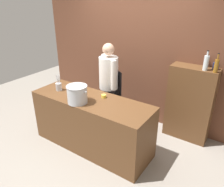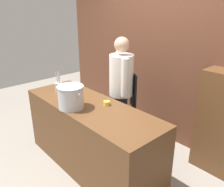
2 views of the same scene
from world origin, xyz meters
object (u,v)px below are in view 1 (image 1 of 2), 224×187
at_px(stockpot_large, 77,94).
at_px(wine_bottle_amber, 216,66).
at_px(spice_tin_navy, 216,66).
at_px(butter_jar, 104,96).
at_px(chef, 109,81).
at_px(wine_bottle_clear, 206,63).
at_px(utensil_crock, 59,86).
at_px(wine_glass_tall, 207,60).

height_order(stockpot_large, wine_bottle_amber, wine_bottle_amber).
distance_m(stockpot_large, wine_bottle_amber, 2.13).
bearing_deg(spice_tin_navy, butter_jar, -141.80).
relative_size(chef, spice_tin_navy, 15.42).
bearing_deg(wine_bottle_clear, stockpot_large, -138.45).
height_order(wine_bottle_amber, wine_bottle_clear, wine_bottle_clear).
distance_m(utensil_crock, butter_jar, 0.84).
distance_m(utensil_crock, spice_tin_navy, 2.58).
relative_size(utensil_crock, wine_bottle_clear, 0.93).
bearing_deg(utensil_crock, spice_tin_navy, 30.39).
xyz_separation_m(wine_glass_tall, spice_tin_navy, (0.16, -0.05, -0.07)).
height_order(chef, spice_tin_navy, chef).
xyz_separation_m(wine_bottle_amber, wine_bottle_clear, (-0.15, 0.02, 0.01)).
xyz_separation_m(wine_bottle_amber, spice_tin_navy, (-0.03, 0.16, -0.06)).
height_order(utensil_crock, wine_bottle_clear, wine_bottle_clear).
bearing_deg(wine_bottle_clear, butter_jar, -142.91).
distance_m(stockpot_large, spice_tin_navy, 2.20).
relative_size(stockpot_large, wine_bottle_clear, 1.21).
distance_m(butter_jar, spice_tin_navy, 1.82).
xyz_separation_m(utensil_crock, wine_bottle_amber, (2.22, 1.13, 0.47)).
height_order(wine_bottle_clear, wine_glass_tall, wine_bottle_clear).
bearing_deg(chef, wine_bottle_amber, -132.68).
distance_m(stockpot_large, wine_bottle_clear, 2.03).
relative_size(utensil_crock, wine_bottle_amber, 0.97).
bearing_deg(utensil_crock, wine_bottle_clear, 29.05).
bearing_deg(spice_tin_navy, wine_bottle_clear, -132.37).
distance_m(wine_bottle_amber, wine_bottle_clear, 0.16).
xyz_separation_m(utensil_crock, wine_bottle_clear, (2.07, 1.15, 0.49)).
height_order(stockpot_large, butter_jar, stockpot_large).
relative_size(chef, wine_glass_tall, 9.87).
bearing_deg(wine_bottle_clear, spice_tin_navy, 47.63).
bearing_deg(butter_jar, wine_glass_tall, 42.80).
relative_size(chef, wine_bottle_clear, 5.33).
bearing_deg(wine_bottle_amber, chef, -165.14).
xyz_separation_m(stockpot_large, utensil_crock, (-0.58, 0.17, -0.07)).
distance_m(wine_bottle_amber, wine_glass_tall, 0.28).
distance_m(stockpot_large, utensil_crock, 0.61).
bearing_deg(chef, wine_bottle_clear, -130.44).
distance_m(chef, stockpot_large, 0.86).
xyz_separation_m(utensil_crock, spice_tin_navy, (2.19, 1.29, 0.42)).
relative_size(stockpot_large, wine_glass_tall, 2.24).
bearing_deg(wine_bottle_clear, wine_bottle_amber, -8.30).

